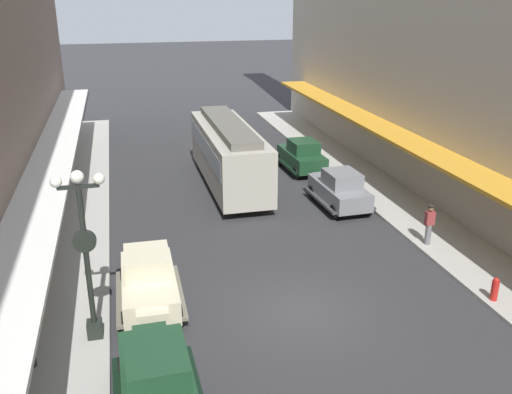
% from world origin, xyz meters
% --- Properties ---
extents(ground_plane, '(200.00, 200.00, 0.00)m').
position_xyz_m(ground_plane, '(0.00, 0.00, 0.00)').
color(ground_plane, '#2D2D30').
extents(sidewalk_left, '(3.00, 60.00, 0.15)m').
position_xyz_m(sidewalk_left, '(-7.50, 0.00, 0.07)').
color(sidewalk_left, '#A8A59E').
rests_on(sidewalk_left, ground).
extents(sidewalk_right, '(3.00, 60.00, 0.15)m').
position_xyz_m(sidewalk_right, '(7.50, 0.00, 0.07)').
color(sidewalk_right, '#A8A59E').
rests_on(sidewalk_right, ground).
extents(parked_car_0, '(2.17, 4.27, 1.84)m').
position_xyz_m(parked_car_0, '(-4.70, 1.57, 0.94)').
color(parked_car_0, beige).
rests_on(parked_car_0, ground).
extents(parked_car_1, '(2.21, 4.28, 1.84)m').
position_xyz_m(parked_car_1, '(-4.82, -3.48, 0.94)').
color(parked_car_1, '#193D23').
rests_on(parked_car_1, ground).
extents(parked_car_2, '(2.28, 4.31, 1.84)m').
position_xyz_m(parked_car_2, '(4.75, 14.29, 0.94)').
color(parked_car_2, '#193D23').
rests_on(parked_car_2, ground).
extents(parked_car_3, '(2.27, 4.30, 1.84)m').
position_xyz_m(parked_car_3, '(4.69, 8.43, 0.94)').
color(parked_car_3, slate).
rests_on(parked_car_3, ground).
extents(streetcar, '(2.56, 9.61, 3.46)m').
position_xyz_m(streetcar, '(0.19, 12.63, 1.90)').
color(streetcar, '#ADA899').
rests_on(streetcar, ground).
extents(lamp_post_with_clock, '(1.42, 0.44, 5.16)m').
position_xyz_m(lamp_post_with_clock, '(-6.40, -0.04, 2.99)').
color(lamp_post_with_clock, black).
rests_on(lamp_post_with_clock, sidewalk_left).
extents(fire_hydrant, '(0.24, 0.24, 0.82)m').
position_xyz_m(fire_hydrant, '(6.35, -1.07, 0.56)').
color(fire_hydrant, '#B21E19').
rests_on(fire_hydrant, sidewalk_right).
extents(pedestrian_0, '(0.36, 0.28, 1.67)m').
position_xyz_m(pedestrian_0, '(-8.05, -1.07, 1.01)').
color(pedestrian_0, '#2D2D33').
rests_on(pedestrian_0, sidewalk_left).
extents(pedestrian_1, '(0.36, 0.28, 1.67)m').
position_xyz_m(pedestrian_1, '(6.47, 3.36, 1.01)').
color(pedestrian_1, slate).
rests_on(pedestrian_1, sidewalk_right).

